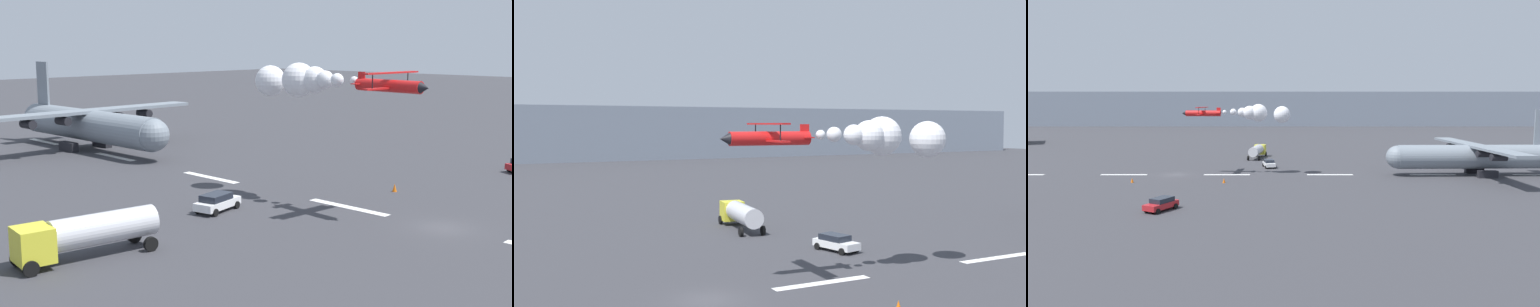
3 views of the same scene
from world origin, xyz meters
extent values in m
plane|color=#38383D|center=(0.00, 0.00, 0.00)|extent=(440.00, 440.00, 0.00)
cube|color=white|center=(8.94, 0.00, 0.01)|extent=(8.00, 0.90, 0.01)
cube|color=white|center=(26.83, 0.00, 0.01)|extent=(8.00, 0.90, 0.01)
cube|color=gray|center=(0.00, 157.86, 8.64)|extent=(396.00, 16.00, 17.27)
cylinder|color=red|center=(4.93, 0.58, 10.61)|extent=(6.07, 1.40, 0.98)
cube|color=red|center=(4.73, 0.60, 10.46)|extent=(1.07, 6.37, 0.12)
cube|color=red|center=(4.73, 0.60, 11.63)|extent=(1.07, 6.37, 0.12)
cylinder|color=black|center=(4.57, -1.62, 11.04)|extent=(0.08, 0.08, 1.17)
cylinder|color=black|center=(4.88, 2.81, 11.04)|extent=(0.08, 0.08, 1.17)
cube|color=red|center=(7.63, 0.39, 11.06)|extent=(0.71, 0.15, 1.10)
cube|color=red|center=(7.63, 0.39, 10.66)|extent=(0.74, 2.04, 0.08)
cone|color=black|center=(1.58, 0.82, 10.61)|extent=(0.76, 0.88, 0.84)
sphere|color=white|center=(8.70, -0.05, 10.84)|extent=(0.70, 0.70, 0.70)
sphere|color=white|center=(10.14, 0.37, 10.85)|extent=(1.12, 1.12, 1.12)
sphere|color=white|center=(11.69, 0.07, 10.81)|extent=(1.54, 1.54, 1.54)
sphere|color=white|center=(12.98, -0.08, 10.74)|extent=(2.32, 2.32, 2.32)
sphere|color=white|center=(14.48, 0.30, 10.70)|extent=(3.00, 3.00, 3.00)
sphere|color=white|center=(18.51, -0.30, 10.42)|extent=(2.85, 2.85, 2.85)
cube|color=yellow|center=(13.35, 26.44, 1.60)|extent=(2.68, 2.50, 2.20)
cylinder|color=silver|center=(12.72, 21.77, 1.85)|extent=(3.06, 7.44, 2.10)
cylinder|color=black|center=(12.25, 27.20, 0.50)|extent=(0.45, 1.03, 1.00)
cylinder|color=black|center=(11.15, 19.14, 0.50)|extent=(0.45, 1.03, 1.00)
cylinder|color=black|center=(14.62, 26.87, 0.50)|extent=(0.45, 1.03, 1.00)
cylinder|color=black|center=(13.52, 18.82, 0.50)|extent=(0.45, 1.03, 1.00)
cube|color=white|center=(15.98, 8.74, 0.65)|extent=(2.71, 4.72, 0.65)
cube|color=#1E232D|center=(15.93, 8.94, 1.25)|extent=(2.19, 2.95, 0.55)
cylinder|color=black|center=(17.19, 7.42, 0.32)|extent=(0.35, 0.67, 0.64)
cylinder|color=black|center=(16.52, 10.45, 0.32)|extent=(0.35, 0.67, 0.64)
cylinder|color=black|center=(15.43, 7.03, 0.32)|extent=(0.35, 0.67, 0.64)
cylinder|color=black|center=(14.77, 10.06, 0.32)|extent=(0.35, 0.67, 0.64)
cone|color=orange|center=(9.46, -7.92, 0.38)|extent=(0.44, 0.44, 0.75)
camera|label=1|loc=(-24.09, 44.56, 13.97)|focal=46.23mm
camera|label=2|loc=(-14.28, -36.56, 11.61)|focal=41.97mm
camera|label=3|loc=(18.85, -78.21, 12.75)|focal=32.05mm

